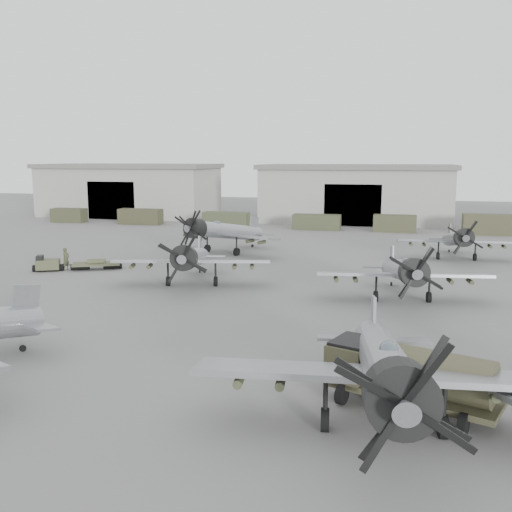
% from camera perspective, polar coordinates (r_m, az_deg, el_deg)
% --- Properties ---
extents(ground, '(220.00, 220.00, 0.00)m').
position_cam_1_polar(ground, '(29.80, 1.17, -9.30)').
color(ground, slate).
rests_on(ground, ground).
extents(hangar_left, '(29.00, 14.80, 8.70)m').
position_cam_1_polar(hangar_left, '(99.89, -12.46, 6.50)').
color(hangar_left, gray).
rests_on(hangar_left, ground).
extents(hangar_center, '(29.00, 14.80, 8.70)m').
position_cam_1_polar(hangar_center, '(89.81, 9.98, 6.24)').
color(hangar_center, gray).
rests_on(hangar_center, ground).
extents(support_truck_0, '(5.22, 2.20, 2.10)m').
position_cam_1_polar(support_truck_0, '(91.88, -18.19, 3.89)').
color(support_truck_0, '#393A26').
rests_on(support_truck_0, ground).
extents(support_truck_1, '(6.42, 2.20, 2.27)m').
position_cam_1_polar(support_truck_1, '(86.19, -11.48, 3.88)').
color(support_truck_1, '#383824').
rests_on(support_truck_1, ground).
extents(support_truck_2, '(6.53, 2.20, 2.10)m').
position_cam_1_polar(support_truck_2, '(81.44, -3.02, 3.67)').
color(support_truck_2, '#3B412A').
rests_on(support_truck_2, ground).
extents(support_truck_3, '(6.49, 2.20, 2.07)m').
position_cam_1_polar(support_truck_3, '(78.68, 6.09, 3.40)').
color(support_truck_3, '#3B3F29').
rests_on(support_truck_3, ground).
extents(support_truck_4, '(5.56, 2.20, 2.25)m').
position_cam_1_polar(support_truck_4, '(77.95, 13.70, 3.18)').
color(support_truck_4, '#3C3D28').
rests_on(support_truck_4, ground).
extents(support_truck_5, '(6.08, 2.20, 2.62)m').
position_cam_1_polar(support_truck_5, '(78.76, 22.14, 2.94)').
color(support_truck_5, '#3D3C27').
rests_on(support_truck_5, ground).
extents(aircraft_near_1, '(13.80, 12.42, 5.49)m').
position_cam_1_polar(aircraft_near_1, '(20.77, 12.86, -10.91)').
color(aircraft_near_1, gray).
rests_on(aircraft_near_1, ground).
extents(aircraft_mid_1, '(12.24, 11.01, 4.86)m').
position_cam_1_polar(aircraft_mid_1, '(43.72, -6.50, -0.19)').
color(aircraft_mid_1, '#989AA0').
rests_on(aircraft_mid_1, ground).
extents(aircraft_mid_2, '(11.95, 10.76, 4.74)m').
position_cam_1_polar(aircraft_mid_2, '(39.96, 14.55, -1.47)').
color(aircraft_mid_2, '#92959A').
rests_on(aircraft_mid_2, ground).
extents(aircraft_far_0, '(12.71, 11.49, 5.16)m').
position_cam_1_polar(aircraft_far_0, '(58.29, -3.56, 2.50)').
color(aircraft_far_0, gray).
rests_on(aircraft_far_0, ground).
extents(aircraft_far_1, '(11.30, 10.17, 4.51)m').
position_cam_1_polar(aircraft_far_1, '(57.98, 19.51, 1.62)').
color(aircraft_far_1, gray).
rests_on(aircraft_far_1, ground).
extents(fuel_tanker, '(6.97, 4.35, 2.55)m').
position_cam_1_polar(fuel_tanker, '(23.45, 15.11, -11.25)').
color(fuel_tanker, '#403E29').
rests_on(fuel_tanker, ground).
extents(tug_trailer, '(6.98, 4.19, 1.43)m').
position_cam_1_polar(tug_trailer, '(52.57, -18.42, -0.80)').
color(tug_trailer, '#43462E').
rests_on(tug_trailer, ground).
extents(ground_crew, '(0.61, 0.80, 1.98)m').
position_cam_1_polar(ground_crew, '(52.56, -18.46, -0.29)').
color(ground_crew, '#373D28').
rests_on(ground_crew, ground).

